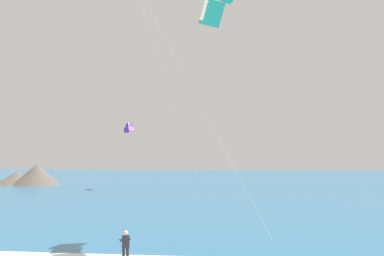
{
  "coord_description": "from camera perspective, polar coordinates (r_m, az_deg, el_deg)",
  "views": [
    {
      "loc": [
        7.39,
        -6.27,
        5.42
      ],
      "look_at": [
        4.77,
        16.91,
        6.85
      ],
      "focal_mm": 39.57,
      "sensor_mm": 36.0,
      "label": 1
    }
  ],
  "objects": [
    {
      "name": "sea",
      "position": [
        79.7,
        1.14,
        -7.34
      ],
      "size": [
        200.0,
        120.0,
        0.2
      ],
      "primitive_type": "cube",
      "color": "teal",
      "rests_on": "ground"
    },
    {
      "name": "headland_left",
      "position": [
        76.96,
        -21.11,
        -6.12
      ],
      "size": [
        11.84,
        8.67,
        3.69
      ],
      "color": "#665B51",
      "rests_on": "ground"
    },
    {
      "name": "kite_distant",
      "position": [
        64.2,
        -8.47,
        0.23
      ],
      "size": [
        2.53,
        4.0,
        1.48
      ],
      "color": "purple"
    },
    {
      "name": "kitesurfer",
      "position": [
        21.61,
        -8.94,
        -15.42
      ],
      "size": [
        0.66,
        0.66,
        1.69
      ],
      "color": "#232328",
      "rests_on": "ground"
    }
  ]
}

